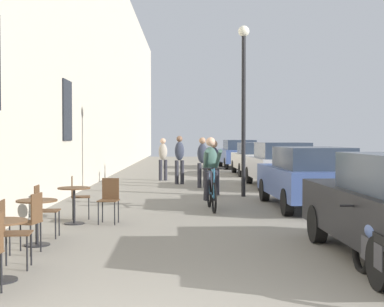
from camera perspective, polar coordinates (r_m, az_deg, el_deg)
building_facade_left at (r=18.99m, az=-11.81°, el=11.51°), size 0.54×68.00×9.91m
cafe_table_near at (r=6.91m, az=-19.41°, el=-8.25°), size 0.64×0.64×0.72m
cafe_chair_near_toward_street at (r=7.51m, az=-18.46°, el=-7.49°), size 0.42×0.42×0.89m
cafe_table_mid at (r=8.98m, az=-15.90°, el=-5.94°), size 0.64×0.64×0.72m
cafe_chair_mid_toward_street at (r=8.36m, az=-16.54°, el=-6.54°), size 0.44×0.44×0.89m
cafe_chair_mid_toward_wall at (r=9.64m, az=-15.28°, el=-5.44°), size 0.40×0.40×0.89m
cafe_table_far at (r=11.01m, az=-12.21°, el=-4.51°), size 0.64×0.64×0.72m
cafe_chair_far_toward_street at (r=11.69m, az=-11.90°, el=-4.17°), size 0.44×0.44×0.89m
cafe_chair_far_toward_wall at (r=10.97m, az=-8.63°, el=-4.54°), size 0.42×0.42×0.89m
cyclist_on_bicycle at (r=12.98m, az=2.00°, el=-2.26°), size 0.52×1.76×1.74m
pedestrian_near at (r=16.07m, az=2.29°, el=-1.13°), size 0.37×0.28×1.62m
pedestrian_mid at (r=18.43m, az=1.09°, el=-0.62°), size 0.35×0.25×1.71m
pedestrian_far at (r=19.87m, az=-1.32°, el=-0.36°), size 0.37×0.29×1.76m
pedestrian_furthest at (r=21.60m, az=-3.05°, el=-0.33°), size 0.36×0.27×1.67m
street_lamp at (r=15.81m, az=5.41°, el=6.78°), size 0.32×0.32×4.90m
parked_car_second at (r=13.42m, az=12.01°, el=-2.35°), size 1.88×4.21×1.48m
parked_car_third at (r=18.82m, az=9.10°, el=-1.09°), size 1.92×4.36×1.54m
parked_car_fourth at (r=25.00m, az=6.57°, el=-0.48°), size 1.83×4.17×1.47m
parked_car_fifth at (r=30.37m, az=4.86°, el=0.00°), size 2.00×4.47×1.57m
parked_motorcycle at (r=6.64m, az=19.18°, el=-9.69°), size 0.62×2.15×0.92m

